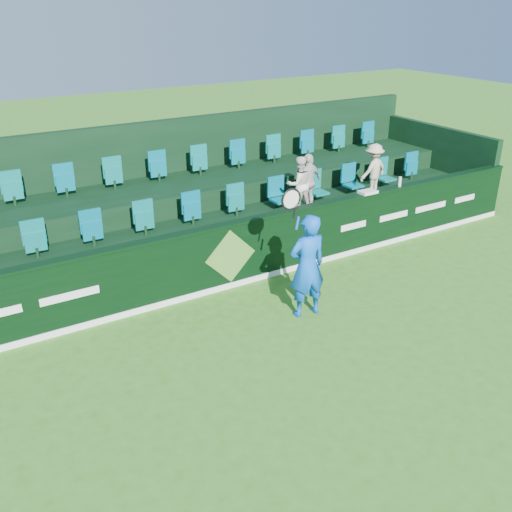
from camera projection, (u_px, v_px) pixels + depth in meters
ground at (359, 394)px, 8.36m from camera, size 60.00×60.00×0.00m
sponsor_hoarding at (228, 255)px, 11.19m from camera, size 16.00×0.25×1.35m
stand_tier_front at (203, 249)px, 12.16m from camera, size 16.00×2.00×0.80m
stand_tier_back at (167, 212)px, 13.53m from camera, size 16.00×1.80×1.30m
stand_rear at (158, 184)px, 13.64m from camera, size 16.00×4.10×2.60m
seat_row_front at (194, 213)px, 12.18m from camera, size 13.50×0.50×0.60m
seat_row_back at (159, 170)px, 13.37m from camera, size 13.50×0.50×0.60m
tennis_player at (307, 266)px, 10.06m from camera, size 1.05×0.52×2.54m
spectator_left at (299, 184)px, 12.91m from camera, size 0.67×0.56×1.27m
spectator_middle at (308, 182)px, 13.03m from camera, size 0.82×0.50×1.30m
spectator_right at (373, 170)px, 13.96m from camera, size 0.89×0.61×1.28m
towel at (368, 192)px, 12.57m from camera, size 0.40×0.26×0.06m
drinks_bottle at (400, 182)px, 12.98m from camera, size 0.07×0.07×0.23m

